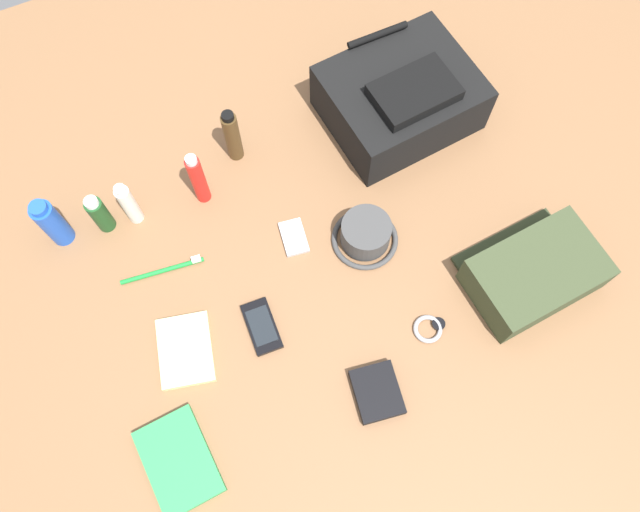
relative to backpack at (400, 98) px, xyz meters
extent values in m
cube|color=brown|center=(-0.33, -0.27, -0.08)|extent=(2.64, 2.02, 0.02)
cube|color=black|center=(0.00, 0.00, 0.00)|extent=(0.35, 0.30, 0.13)
cube|color=black|center=(0.00, -0.05, 0.08)|extent=(0.19, 0.14, 0.03)
cylinder|color=black|center=(0.00, 0.13, 0.07)|extent=(0.15, 0.02, 0.02)
cube|color=#384228|center=(0.06, -0.51, -0.03)|extent=(0.28, 0.19, 0.09)
cube|color=#2C3520|center=(0.06, -0.41, -0.07)|extent=(0.26, 0.08, 0.01)
cylinder|color=#404040|center=(-0.22, -0.26, -0.03)|extent=(0.11, 0.11, 0.06)
torus|color=#404040|center=(-0.22, -0.26, -0.07)|extent=(0.15, 0.15, 0.01)
cylinder|color=blue|center=(-0.83, 0.03, 0.00)|extent=(0.05, 0.05, 0.14)
cylinder|color=blue|center=(-0.83, 0.03, 0.07)|extent=(0.04, 0.04, 0.01)
cylinder|color=#19471E|center=(-0.73, 0.02, -0.02)|extent=(0.04, 0.04, 0.10)
cylinder|color=silver|center=(-0.73, 0.02, 0.04)|extent=(0.03, 0.03, 0.01)
cylinder|color=white|center=(-0.67, 0.01, -0.01)|extent=(0.03, 0.03, 0.13)
cylinder|color=silver|center=(-0.67, 0.01, 0.06)|extent=(0.02, 0.02, 0.01)
cylinder|color=red|center=(-0.51, -0.01, 0.01)|extent=(0.03, 0.03, 0.16)
cylinder|color=silver|center=(-0.51, -0.01, 0.09)|extent=(0.02, 0.02, 0.01)
cylinder|color=#473319|center=(-0.40, 0.07, 0.00)|extent=(0.04, 0.04, 0.15)
cylinder|color=black|center=(-0.40, 0.07, 0.08)|extent=(0.03, 0.03, 0.01)
cube|color=#2D934C|center=(-0.76, -0.54, -0.06)|extent=(0.13, 0.19, 0.02)
cube|color=white|center=(-0.76, -0.54, -0.06)|extent=(0.12, 0.18, 0.01)
cube|color=black|center=(-0.51, -0.35, -0.07)|extent=(0.07, 0.12, 0.01)
cube|color=black|center=(-0.51, -0.35, -0.06)|extent=(0.05, 0.08, 0.00)
cube|color=#B7B7BC|center=(-0.36, -0.19, -0.07)|extent=(0.06, 0.09, 0.01)
cylinder|color=silver|center=(-0.36, -0.21, -0.06)|extent=(0.03, 0.03, 0.00)
torus|color=#99999E|center=(-0.19, -0.51, -0.07)|extent=(0.06, 0.06, 0.01)
cylinder|color=black|center=(-0.17, -0.51, -0.07)|extent=(0.03, 0.03, 0.01)
cylinder|color=#198C33|center=(-0.66, -0.14, -0.07)|extent=(0.19, 0.03, 0.01)
cube|color=white|center=(-0.58, -0.15, -0.06)|extent=(0.02, 0.01, 0.01)
cube|color=black|center=(-0.35, -0.58, -0.06)|extent=(0.11, 0.12, 0.02)
cube|color=beige|center=(-0.67, -0.33, -0.06)|extent=(0.14, 0.17, 0.02)
camera|label=1|loc=(-0.55, -0.73, 1.22)|focal=35.25mm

